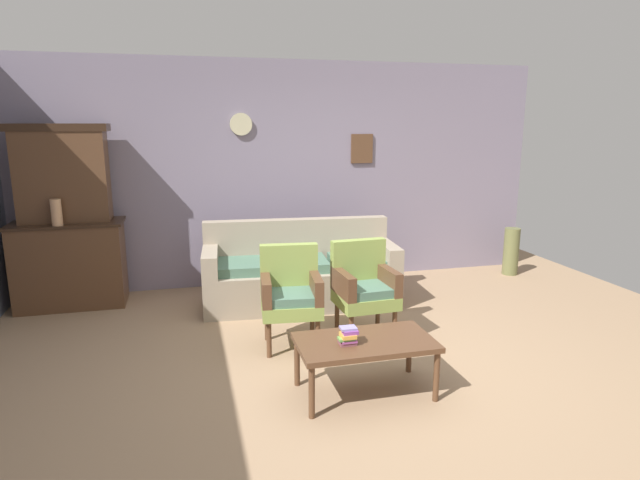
% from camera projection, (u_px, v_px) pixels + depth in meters
% --- Properties ---
extents(ground_plane, '(7.68, 7.68, 0.00)m').
position_uv_depth(ground_plane, '(356.00, 368.00, 4.36)').
color(ground_plane, '#997A5B').
extents(wall_back_with_decor, '(6.40, 0.09, 2.70)m').
position_uv_depth(wall_back_with_decor, '(291.00, 174.00, 6.56)').
color(wall_back_with_decor, gray).
rests_on(wall_back_with_decor, ground).
extents(side_cabinet, '(1.16, 0.55, 0.93)m').
position_uv_depth(side_cabinet, '(70.00, 264.00, 5.78)').
color(side_cabinet, brown).
rests_on(side_cabinet, ground).
extents(cabinet_upper_hutch, '(0.99, 0.38, 1.03)m').
position_uv_depth(cabinet_upper_hutch, '(63.00, 173.00, 5.64)').
color(cabinet_upper_hutch, brown).
rests_on(cabinet_upper_hutch, side_cabinet).
extents(vase_on_cabinet, '(0.11, 0.11, 0.28)m').
position_uv_depth(vase_on_cabinet, '(56.00, 212.00, 5.46)').
color(vase_on_cabinet, tan).
rests_on(vase_on_cabinet, side_cabinet).
extents(floral_couch, '(2.15, 0.95, 0.90)m').
position_uv_depth(floral_couch, '(300.00, 274.00, 5.90)').
color(floral_couch, gray).
rests_on(floral_couch, ground).
extents(armchair_near_couch_end, '(0.57, 0.54, 0.90)m').
position_uv_depth(armchair_near_couch_end, '(291.00, 292.00, 4.73)').
color(armchair_near_couch_end, '#849947').
rests_on(armchair_near_couch_end, ground).
extents(armchair_row_middle, '(0.55, 0.52, 0.90)m').
position_uv_depth(armchair_row_middle, '(364.00, 285.00, 4.92)').
color(armchair_row_middle, '#849947').
rests_on(armchair_row_middle, ground).
extents(coffee_table, '(1.00, 0.56, 0.42)m').
position_uv_depth(coffee_table, '(365.00, 346.00, 3.89)').
color(coffee_table, brown).
rests_on(coffee_table, ground).
extents(book_stack_on_table, '(0.14, 0.11, 0.13)m').
position_uv_depth(book_stack_on_table, '(348.00, 336.00, 3.79)').
color(book_stack_on_table, '#834955').
rests_on(book_stack_on_table, coffee_table).
extents(floor_vase_by_wall, '(0.20, 0.20, 0.62)m').
position_uv_depth(floor_vase_by_wall, '(511.00, 251.00, 7.02)').
color(floor_vase_by_wall, '#65683D').
rests_on(floor_vase_by_wall, ground).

